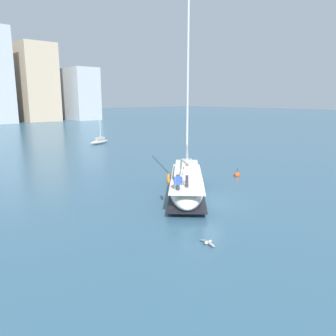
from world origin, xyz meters
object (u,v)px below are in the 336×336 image
at_px(moored_catamaran, 99,141).
at_px(seagull, 208,242).
at_px(main_sailboat, 187,184).
at_px(mooring_buoy, 237,175).

relative_size(moored_catamaran, seagull, 6.25).
bearing_deg(seagull, main_sailboat, 52.02).
distance_m(main_sailboat, moored_catamaran, 30.72).
bearing_deg(moored_catamaran, seagull, -113.01).
xyz_separation_m(seagull, mooring_buoy, (12.94, 7.86, -0.01)).
xyz_separation_m(main_sailboat, seagull, (-5.10, -6.53, -0.75)).
relative_size(main_sailboat, mooring_buoy, 16.13).
bearing_deg(mooring_buoy, seagull, -148.72).
height_order(moored_catamaran, seagull, moored_catamaran).
xyz_separation_m(main_sailboat, mooring_buoy, (7.84, 1.33, -0.76)).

